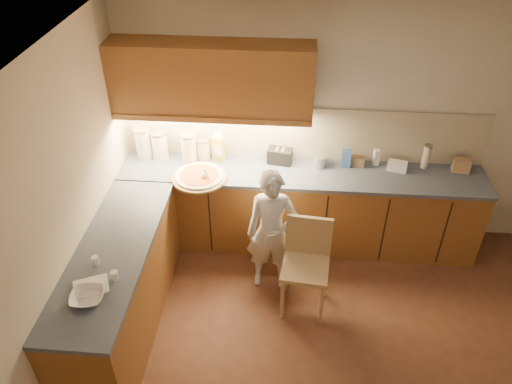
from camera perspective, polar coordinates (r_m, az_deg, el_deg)
room at (r=3.36m, az=12.04°, el=-3.34°), size 4.54×4.50×2.62m
l_counter at (r=5.08m, az=-1.34°, el=-4.54°), size 3.77×2.62×0.92m
backsplash at (r=5.24m, az=5.37°, el=6.69°), size 3.75×0.02×0.58m
upper_cabinets at (r=4.87m, az=-5.10°, el=12.74°), size 1.95×0.36×0.73m
pizza_on_board at (r=5.04m, az=-6.48°, el=1.75°), size 0.55×0.55×0.22m
child at (r=4.77m, az=1.80°, el=-4.55°), size 0.50×0.34×1.32m
wooden_chair at (r=4.68m, az=5.79°, el=-7.56°), size 0.47×0.47×0.95m
mixing_bowl at (r=3.99m, az=-18.72°, el=-11.31°), size 0.28×0.28×0.06m
canister_a at (r=5.40m, az=-12.74°, el=5.50°), size 0.18×0.18×0.35m
canister_b at (r=5.38m, az=-10.96°, el=5.33°), size 0.18×0.18×0.31m
canister_c at (r=5.27m, az=-7.68°, el=5.08°), size 0.17×0.17×0.32m
canister_d at (r=5.30m, az=-6.06°, el=4.93°), size 0.15×0.15×0.25m
oil_jug at (r=5.25m, az=-4.35°, el=5.06°), size 0.13×0.12×0.32m
toaster at (r=5.24m, az=2.75°, el=4.13°), size 0.27×0.18×0.16m
steel_pot at (r=5.23m, az=7.23°, el=3.59°), size 0.16×0.16×0.13m
blue_box at (r=5.25m, az=10.31°, el=3.83°), size 0.10×0.08×0.19m
card_box_a at (r=5.31m, az=11.54°, el=3.52°), size 0.16×0.13×0.10m
white_bottle at (r=5.34m, az=13.60°, el=3.88°), size 0.07×0.07×0.18m
flat_pack at (r=5.35m, az=15.83°, el=2.88°), size 0.22×0.18×0.08m
tall_jar at (r=5.42m, az=18.90°, el=3.88°), size 0.08×0.08×0.26m
card_box_b at (r=5.53m, az=22.39°, el=2.87°), size 0.18×0.15×0.13m
dough_cloth at (r=4.09m, az=-18.33°, el=-10.26°), size 0.32×0.29×0.02m
spice_jar_a at (r=4.25m, az=-17.88°, el=-7.45°), size 0.06×0.06×0.07m
spice_jar_b at (r=4.09m, az=-15.87°, el=-9.15°), size 0.06×0.06×0.08m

